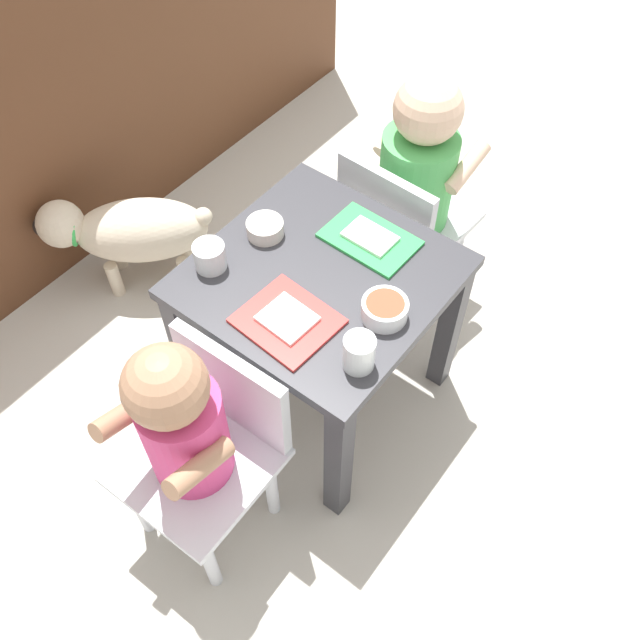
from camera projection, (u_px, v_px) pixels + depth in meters
The scene contains 12 objects.
ground_plane at pixel (320, 389), 1.80m from camera, with size 7.00×7.00×0.00m, color #B2ADA3.
kitchen_cabinet_back at pixel (14, 102), 1.83m from camera, with size 2.35×0.36×0.86m, color #56331E.
dining_table at pixel (320, 301), 1.51m from camera, with size 0.50×0.49×0.45m.
seated_child_left at pixel (189, 427), 1.27m from camera, with size 0.29×0.29×0.65m.
seated_child_right at pixel (415, 173), 1.67m from camera, with size 0.29×0.29×0.67m.
dog at pixel (129, 231), 1.88m from camera, with size 0.39×0.40×0.29m.
food_tray_left at pixel (287, 320), 1.35m from camera, with size 0.17×0.19×0.02m.
food_tray_right at pixel (370, 238), 1.49m from camera, with size 0.14×0.20×0.02m.
water_cup_left at pixel (210, 257), 1.43m from camera, with size 0.07×0.07×0.06m.
water_cup_right at pixel (359, 354), 1.27m from camera, with size 0.06×0.06×0.07m.
veggie_bowl_near at pixel (265, 228), 1.49m from camera, with size 0.08×0.08×0.03m.
cereal_bowl_left_side at pixel (385, 309), 1.35m from camera, with size 0.09×0.09×0.04m.
Camera 1 is at (-0.75, -0.58, 1.53)m, focal length 39.19 mm.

